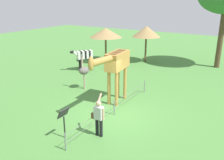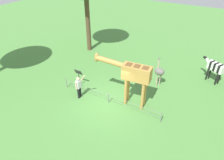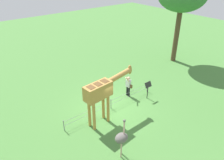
{
  "view_description": "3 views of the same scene",
  "coord_description": "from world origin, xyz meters",
  "views": [
    {
      "loc": [
        9.23,
        5.69,
        5.48
      ],
      "look_at": [
        0.12,
        -0.0,
        1.83
      ],
      "focal_mm": 39.01,
      "sensor_mm": 36.0,
      "label": 1
    },
    {
      "loc": [
        -5.37,
        8.84,
        8.49
      ],
      "look_at": [
        -0.12,
        -0.19,
        1.66
      ],
      "focal_mm": 32.68,
      "sensor_mm": 36.0,
      "label": 2
    },
    {
      "loc": [
        -7.39,
        -9.35,
        8.82
      ],
      "look_at": [
        0.16,
        0.14,
        2.12
      ],
      "focal_mm": 34.84,
      "sensor_mm": 36.0,
      "label": 3
    }
  ],
  "objects": [
    {
      "name": "giraffe",
      "position": [
        -1.21,
        -0.65,
        2.18
      ],
      "size": [
        3.68,
        0.85,
        3.11
      ],
      "color": "#BC8942",
      "rests_on": "ground_plane"
    },
    {
      "name": "visitor",
      "position": [
        1.97,
        0.52,
        0.9
      ],
      "size": [
        0.57,
        0.58,
        1.76
      ],
      "color": "black",
      "rests_on": "ground_plane"
    },
    {
      "name": "info_sign",
      "position": [
        2.84,
        -0.58,
        0.95
      ],
      "size": [
        0.56,
        0.21,
        1.32
      ],
      "color": "black",
      "rests_on": "ground_plane"
    },
    {
      "name": "wire_fence",
      "position": [
        0.0,
        0.05,
        0.4
      ],
      "size": [
        7.05,
        0.05,
        0.75
      ],
      "color": "slate",
      "rests_on": "ground_plane"
    },
    {
      "name": "zebra",
      "position": [
        -5.36,
        -6.02,
        1.16
      ],
      "size": [
        1.71,
        1.17,
        1.66
      ],
      "color": "black",
      "rests_on": "ground_plane"
    },
    {
      "name": "ostrich",
      "position": [
        -2.08,
        -3.43,
        1.18
      ],
      "size": [
        0.7,
        0.56,
        2.25
      ],
      "color": "#CC9E93",
      "rests_on": "ground_plane"
    },
    {
      "name": "ground_plane",
      "position": [
        0.0,
        0.0,
        0.0
      ],
      "size": [
        60.0,
        60.0,
        0.0
      ],
      "primitive_type": "plane",
      "color": "#4C843D"
    }
  ]
}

